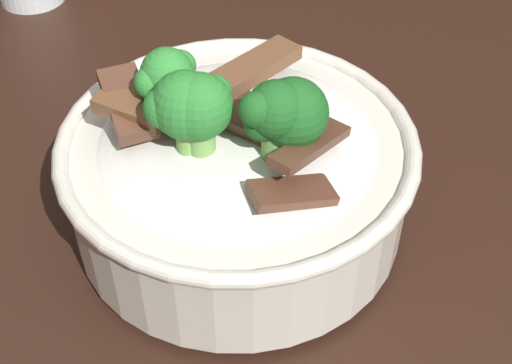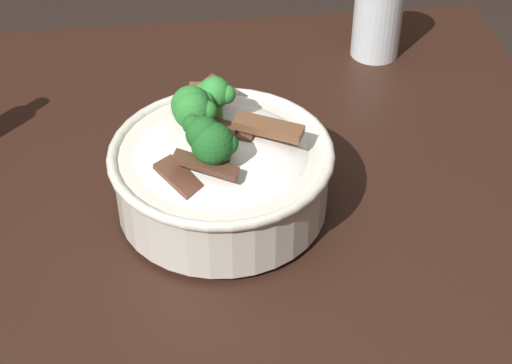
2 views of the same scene
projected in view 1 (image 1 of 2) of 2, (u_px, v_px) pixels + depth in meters
The scene contains 1 object.
rice_bowl at pixel (237, 166), 0.53m from camera, with size 0.26×0.26×0.16m.
Camera 1 is at (-0.26, -0.09, 1.18)m, focal length 51.17 mm.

